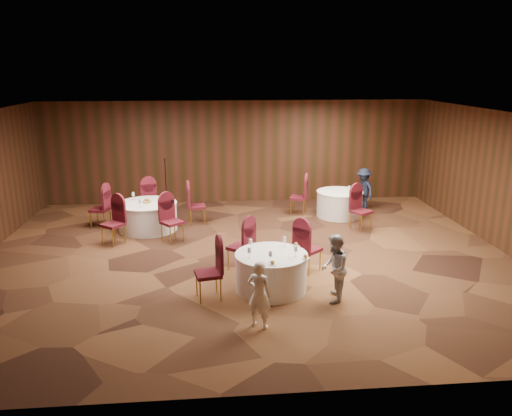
{
  "coord_description": "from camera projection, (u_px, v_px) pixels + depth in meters",
  "views": [
    {
      "loc": [
        -0.8,
        -10.65,
        4.18
      ],
      "look_at": [
        0.2,
        0.2,
        1.1
      ],
      "focal_mm": 35.0,
      "sensor_mm": 36.0,
      "label": 1
    }
  ],
  "objects": [
    {
      "name": "table_left",
      "position": [
        148.0,
        216.0,
        13.23
      ],
      "size": [
        1.56,
        1.56,
        0.74
      ],
      "color": "white",
      "rests_on": "ground"
    },
    {
      "name": "chairs_left",
      "position": [
        146.0,
        211.0,
        13.21
      ],
      "size": [
        3.21,
        3.01,
        1.0
      ],
      "color": "#420D10",
      "rests_on": "ground"
    },
    {
      "name": "mic_stand",
      "position": [
        166.0,
        194.0,
        15.2
      ],
      "size": [
        0.24,
        0.24,
        1.55
      ],
      "color": "black",
      "rests_on": "ground"
    },
    {
      "name": "tabletop_left",
      "position": [
        146.0,
        200.0,
        13.11
      ],
      "size": [
        0.88,
        0.86,
        0.22
      ],
      "color": "silver",
      "rests_on": "table_left"
    },
    {
      "name": "chairs_right",
      "position": [
        328.0,
        204.0,
        13.94
      ],
      "size": [
        2.09,
        2.3,
        1.0
      ],
      "color": "#420D10",
      "rests_on": "ground"
    },
    {
      "name": "table_right",
      "position": [
        339.0,
        204.0,
        14.44
      ],
      "size": [
        1.33,
        1.33,
        0.74
      ],
      "color": "white",
      "rests_on": "ground"
    },
    {
      "name": "woman_a",
      "position": [
        259.0,
        295.0,
        8.18
      ],
      "size": [
        0.51,
        0.46,
        1.17
      ],
      "primitive_type": "imported",
      "rotation": [
        0.0,
        0.0,
        2.6
      ],
      "color": "white",
      "rests_on": "ground"
    },
    {
      "name": "tabletop_main",
      "position": [
        279.0,
        250.0,
        9.43
      ],
      "size": [
        1.15,
        1.06,
        0.22
      ],
      "color": "silver",
      "rests_on": "table_main"
    },
    {
      "name": "woman_b",
      "position": [
        334.0,
        268.0,
        9.1
      ],
      "size": [
        0.65,
        0.74,
        1.29
      ],
      "primitive_type": "imported",
      "rotation": [
        0.0,
        0.0,
        4.4
      ],
      "color": "#ACACB1",
      "rests_on": "ground"
    },
    {
      "name": "room_shell",
      "position": [
        248.0,
        173.0,
        10.88
      ],
      "size": [
        12.0,
        12.0,
        12.0
      ],
      "color": "silver",
      "rests_on": "ground"
    },
    {
      "name": "table_main",
      "position": [
        271.0,
        272.0,
        9.63
      ],
      "size": [
        1.4,
        1.4,
        0.74
      ],
      "color": "white",
      "rests_on": "ground"
    },
    {
      "name": "tabletop_right",
      "position": [
        349.0,
        188.0,
        14.07
      ],
      "size": [
        0.08,
        0.08,
        0.22
      ],
      "color": "silver",
      "rests_on": "table_right"
    },
    {
      "name": "ground",
      "position": [
        248.0,
        257.0,
        11.41
      ],
      "size": [
        12.0,
        12.0,
        0.0
      ],
      "primitive_type": "plane",
      "color": "black",
      "rests_on": "ground"
    },
    {
      "name": "man_c",
      "position": [
        364.0,
        189.0,
        15.08
      ],
      "size": [
        0.73,
        0.93,
        1.27
      ],
      "primitive_type": "imported",
      "rotation": [
        0.0,
        0.0,
        5.07
      ],
      "color": "black",
      "rests_on": "ground"
    },
    {
      "name": "chairs_main",
      "position": [
        254.0,
        255.0,
        10.11
      ],
      "size": [
        2.77,
        2.04,
        1.0
      ],
      "color": "#420D10",
      "rests_on": "ground"
    }
  ]
}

